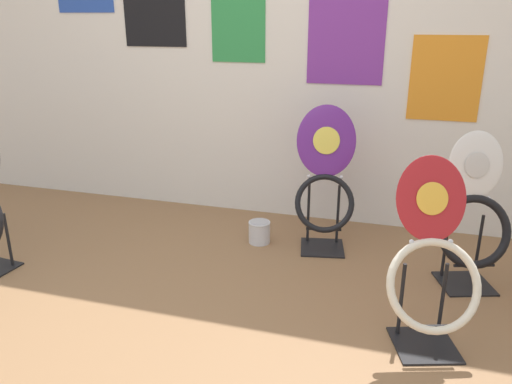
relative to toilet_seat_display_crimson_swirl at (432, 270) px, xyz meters
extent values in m
plane|color=#8E6642|center=(-1.23, -0.51, -0.39)|extent=(14.00, 14.00, 0.00)
cube|color=silver|center=(-1.23, 1.44, 0.91)|extent=(8.00, 0.06, 2.60)
cube|color=purple|center=(-0.60, 1.41, 0.93)|extent=(0.52, 0.01, 0.61)
cube|color=black|center=(-2.01, 1.41, 1.15)|extent=(0.49, 0.01, 0.60)
cube|color=orange|center=(0.06, 1.41, 0.68)|extent=(0.45, 0.01, 0.55)
cube|color=#2D8E47|center=(-1.36, 1.41, 1.06)|extent=(0.40, 0.01, 0.61)
cube|color=black|center=(0.01, -0.02, -0.38)|extent=(0.35, 0.35, 0.01)
cylinder|color=black|center=(-0.12, 0.04, -0.19)|extent=(0.02, 0.02, 0.37)
cylinder|color=black|center=(0.07, 0.10, -0.19)|extent=(0.02, 0.02, 0.37)
cylinder|color=black|center=(0.03, -0.09, -0.23)|extent=(0.22, 0.08, 0.02)
torus|color=beige|center=(0.01, -0.04, -0.06)|extent=(0.47, 0.35, 0.39)
ellipsoid|color=#AD1E23|center=(-0.03, 0.10, 0.30)|extent=(0.34, 0.23, 0.38)
ellipsoid|color=yellow|center=(-0.03, 0.09, 0.30)|extent=(0.15, 0.09, 0.14)
sphere|color=silver|center=(-0.10, 0.02, 0.11)|extent=(0.02, 0.02, 0.02)
sphere|color=silver|center=(0.07, 0.07, 0.11)|extent=(0.02, 0.02, 0.02)
cylinder|color=black|center=(-2.41, 0.09, -0.21)|extent=(0.02, 0.02, 0.34)
cube|color=black|center=(-0.62, 0.89, -0.38)|extent=(0.33, 0.33, 0.01)
cylinder|color=black|center=(-0.73, 0.96, -0.18)|extent=(0.02, 0.02, 0.40)
cylinder|color=black|center=(-0.54, 0.99, -0.18)|extent=(0.02, 0.02, 0.40)
cylinder|color=black|center=(-0.61, 0.81, -0.22)|extent=(0.22, 0.06, 0.02)
torus|color=black|center=(-0.62, 0.87, -0.06)|extent=(0.41, 0.27, 0.36)
ellipsoid|color=#60237F|center=(-0.64, 1.01, 0.31)|extent=(0.40, 0.23, 0.45)
ellipsoid|color=#E5CC4C|center=(-0.64, 0.99, 0.32)|extent=(0.18, 0.09, 0.17)
sphere|color=silver|center=(-0.73, 0.92, 0.09)|extent=(0.02, 0.02, 0.02)
sphere|color=silver|center=(-0.53, 0.96, 0.09)|extent=(0.02, 0.02, 0.02)
cube|color=black|center=(0.24, 0.65, -0.38)|extent=(0.35, 0.35, 0.01)
cylinder|color=black|center=(0.12, 0.70, -0.19)|extent=(0.02, 0.02, 0.38)
cylinder|color=black|center=(0.30, 0.76, -0.19)|extent=(0.02, 0.02, 0.38)
cylinder|color=black|center=(0.26, 0.57, -0.23)|extent=(0.22, 0.09, 0.02)
torus|color=black|center=(0.25, 0.63, -0.05)|extent=(0.45, 0.30, 0.40)
ellipsoid|color=white|center=(0.22, 0.72, 0.31)|extent=(0.32, 0.18, 0.37)
ellipsoid|color=silver|center=(0.22, 0.70, 0.31)|extent=(0.14, 0.07, 0.14)
sphere|color=silver|center=(0.15, 0.66, 0.12)|extent=(0.02, 0.02, 0.02)
sphere|color=silver|center=(0.31, 0.71, 0.12)|extent=(0.02, 0.02, 0.02)
cylinder|color=silver|center=(-1.05, 0.86, -0.31)|extent=(0.15, 0.15, 0.15)
torus|color=silver|center=(-1.05, 0.86, -0.24)|extent=(0.15, 0.15, 0.01)
cylinder|color=#B2B2B7|center=(-1.05, 0.86, -0.24)|extent=(0.13, 0.13, 0.00)
camera|label=1|loc=(-0.19, -2.12, 1.06)|focal=35.00mm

